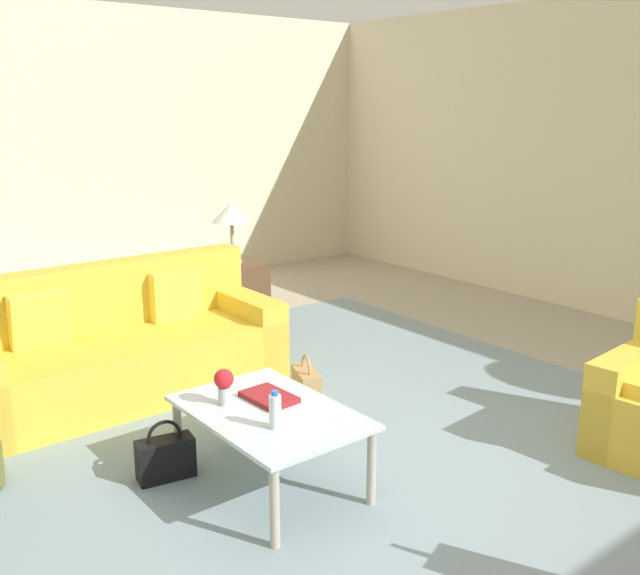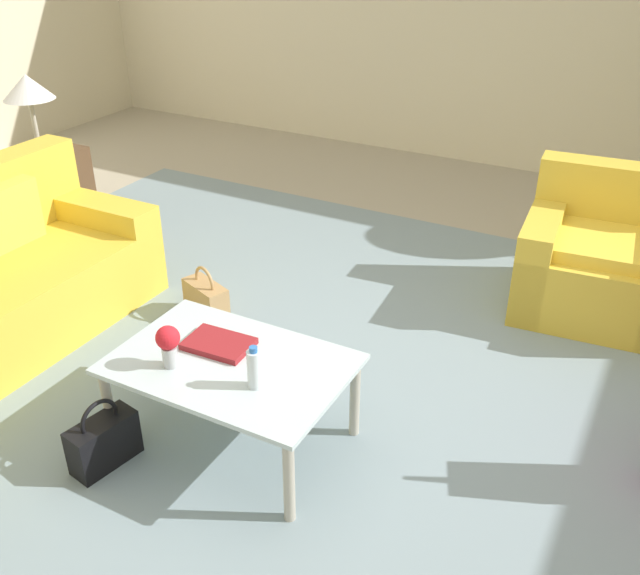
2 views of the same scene
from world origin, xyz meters
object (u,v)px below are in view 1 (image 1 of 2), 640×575
at_px(couch, 119,352).
at_px(side_table, 234,292).
at_px(handbag_tan, 306,385).
at_px(flower_vase, 224,383).
at_px(water_bottle, 275,411).
at_px(table_lamp, 231,214).
at_px(coffee_table_book, 269,397).
at_px(handbag_black, 166,458).
at_px(coffee_table, 270,419).

distance_m(couch, side_table, 1.89).
bearing_deg(handbag_tan, flower_vase, -60.30).
bearing_deg(handbag_tan, water_bottle, -43.89).
bearing_deg(handbag_tan, table_lamp, 162.20).
bearing_deg(coffee_table_book, flower_vase, -116.39).
bearing_deg(coffee_table_book, handbag_black, -125.16).
xyz_separation_m(coffee_table, handbag_tan, (-0.79, 0.86, -0.27)).
relative_size(water_bottle, handbag_black, 0.57).
bearing_deg(handbag_tan, coffee_table_book, -49.03).
bearing_deg(handbag_black, handbag_tan, 105.65).
xyz_separation_m(couch, coffee_table_book, (1.68, 0.18, 0.16)).
bearing_deg(side_table, handbag_tan, -17.80).
height_order(coffee_table, table_lamp, table_lamp).
xyz_separation_m(couch, table_lamp, (-1.00, 1.60, 0.74)).
bearing_deg(handbag_tan, couch, -136.41).
xyz_separation_m(couch, coffee_table, (1.80, 0.10, 0.09)).
relative_size(flower_vase, handbag_tan, 0.57).
bearing_deg(table_lamp, handbag_black, -39.09).
bearing_deg(water_bottle, flower_vase, -173.21).
xyz_separation_m(coffee_table_book, side_table, (-2.68, 1.42, -0.18)).
bearing_deg(water_bottle, table_lamp, 151.93).
relative_size(coffee_table, water_bottle, 5.27).
height_order(water_bottle, handbag_black, water_bottle).
bearing_deg(coffee_table, table_lamp, 151.82).
height_order(water_bottle, coffee_table_book, water_bottle).
xyz_separation_m(couch, handbag_black, (1.36, -0.32, -0.18)).
bearing_deg(coffee_table_book, table_lamp, 149.20).
xyz_separation_m(couch, water_bottle, (2.00, -0.00, 0.24)).
xyz_separation_m(side_table, handbag_tan, (2.01, -0.64, -0.16)).
bearing_deg(couch, handbag_black, -13.25).
bearing_deg(handbag_black, table_lamp, 140.91).
distance_m(couch, handbag_black, 1.41).
bearing_deg(couch, side_table, 122.06).
bearing_deg(side_table, table_lamp, 0.00).
xyz_separation_m(water_bottle, handbag_black, (-0.64, -0.32, -0.42)).
height_order(flower_vase, table_lamp, table_lamp).
xyz_separation_m(water_bottle, side_table, (-3.00, 1.60, -0.26)).
relative_size(table_lamp, handbag_black, 1.63).
distance_m(flower_vase, side_table, 3.08).
xyz_separation_m(flower_vase, table_lamp, (-2.58, 1.65, 0.48)).
bearing_deg(water_bottle, handbag_black, -153.25).
bearing_deg(coffee_table_book, coffee_table, -36.58).
bearing_deg(handbag_black, coffee_table, 43.96).
relative_size(couch, handbag_black, 6.40).
relative_size(water_bottle, flower_vase, 1.00).
bearing_deg(handbag_black, flower_vase, 51.39).
bearing_deg(couch, handbag_tan, 43.59).
relative_size(water_bottle, table_lamp, 0.35).
height_order(side_table, handbag_black, side_table).
xyz_separation_m(coffee_table_book, handbag_black, (-0.32, -0.50, -0.34)).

